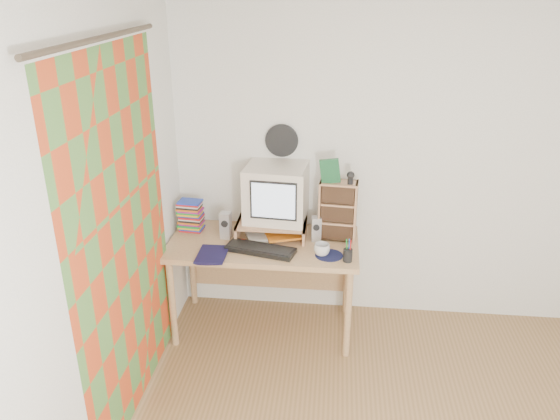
% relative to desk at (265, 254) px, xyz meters
% --- Properties ---
extents(back_wall, '(3.50, 0.00, 3.50)m').
position_rel_desk_xyz_m(back_wall, '(1.03, 0.31, 0.63)').
color(back_wall, white).
rests_on(back_wall, floor).
extents(left_wall, '(0.00, 3.50, 3.50)m').
position_rel_desk_xyz_m(left_wall, '(-0.72, -1.44, 0.63)').
color(left_wall, white).
rests_on(left_wall, floor).
extents(curtain, '(0.00, 2.20, 2.20)m').
position_rel_desk_xyz_m(curtain, '(-0.68, -0.96, 0.53)').
color(curtain, '#CA441C').
rests_on(curtain, left_wall).
extents(wall_disc, '(0.25, 0.02, 0.25)m').
position_rel_desk_xyz_m(wall_disc, '(0.10, 0.29, 0.81)').
color(wall_disc, black).
rests_on(wall_disc, back_wall).
extents(desk, '(1.40, 0.70, 0.75)m').
position_rel_desk_xyz_m(desk, '(0.00, 0.00, 0.00)').
color(desk, tan).
rests_on(desk, floor).
extents(monitor_riser, '(0.52, 0.30, 0.12)m').
position_rel_desk_xyz_m(monitor_riser, '(0.05, 0.04, 0.23)').
color(monitor_riser, tan).
rests_on(monitor_riser, desk).
extents(crt_monitor, '(0.48, 0.48, 0.42)m').
position_rel_desk_xyz_m(crt_monitor, '(0.08, 0.09, 0.46)').
color(crt_monitor, silver).
rests_on(crt_monitor, monitor_riser).
extents(speaker_left, '(0.08, 0.08, 0.20)m').
position_rel_desk_xyz_m(speaker_left, '(-0.29, -0.02, 0.24)').
color(speaker_left, '#B6B5BB').
rests_on(speaker_left, desk).
extents(speaker_right, '(0.08, 0.08, 0.19)m').
position_rel_desk_xyz_m(speaker_right, '(0.39, 0.01, 0.23)').
color(speaker_right, '#B6B5BB').
rests_on(speaker_right, desk).
extents(keyboard, '(0.52, 0.28, 0.03)m').
position_rel_desk_xyz_m(keyboard, '(0.00, -0.22, 0.15)').
color(keyboard, black).
rests_on(keyboard, desk).
extents(dvd_stack, '(0.18, 0.14, 0.25)m').
position_rel_desk_xyz_m(dvd_stack, '(-0.58, 0.09, 0.26)').
color(dvd_stack, brown).
rests_on(dvd_stack, desk).
extents(cd_rack, '(0.29, 0.17, 0.45)m').
position_rel_desk_xyz_m(cd_rack, '(0.54, 0.05, 0.36)').
color(cd_rack, tan).
rests_on(cd_rack, desk).
extents(mug, '(0.12, 0.12, 0.09)m').
position_rel_desk_xyz_m(mug, '(0.44, -0.23, 0.18)').
color(mug, silver).
rests_on(mug, desk).
extents(diary, '(0.25, 0.19, 0.05)m').
position_rel_desk_xyz_m(diary, '(-0.43, -0.33, 0.16)').
color(diary, '#110E36').
rests_on(diary, desk).
extents(mousepad, '(0.24, 0.24, 0.00)m').
position_rel_desk_xyz_m(mousepad, '(0.49, -0.23, 0.14)').
color(mousepad, '#111238').
rests_on(mousepad, desk).
extents(pen_cup, '(0.08, 0.08, 0.13)m').
position_rel_desk_xyz_m(pen_cup, '(0.62, -0.30, 0.20)').
color(pen_cup, black).
rests_on(pen_cup, desk).
extents(papers, '(0.35, 0.30, 0.04)m').
position_rel_desk_xyz_m(papers, '(0.06, 0.02, 0.15)').
color(papers, beige).
rests_on(papers, desk).
extents(red_box, '(0.08, 0.05, 0.04)m').
position_rel_desk_xyz_m(red_box, '(-0.16, -0.13, 0.15)').
color(red_box, '#AE2512').
rests_on(red_box, desk).
extents(game_box, '(0.14, 0.04, 0.17)m').
position_rel_desk_xyz_m(game_box, '(0.47, 0.03, 0.68)').
color(game_box, '#18552E').
rests_on(game_box, cd_rack).
extents(webcam, '(0.06, 0.06, 0.09)m').
position_rel_desk_xyz_m(webcam, '(0.62, 0.01, 0.64)').
color(webcam, black).
rests_on(webcam, cd_rack).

